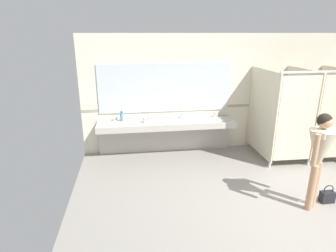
# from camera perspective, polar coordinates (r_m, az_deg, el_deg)

# --- Properties ---
(ground_plane) EXTENTS (7.71, 6.44, 0.10)m
(ground_plane) POSITION_cam_1_polar(r_m,az_deg,el_deg) (5.22, 26.71, -16.09)
(ground_plane) COLOR gray
(wall_back) EXTENTS (7.71, 0.12, 2.73)m
(wall_back) POSITION_cam_1_polar(r_m,az_deg,el_deg) (7.13, 15.05, 6.62)
(wall_back) COLOR beige
(wall_back) RESTS_ON ground_plane
(wall_back_tile_band) EXTENTS (7.71, 0.01, 0.06)m
(wall_back_tile_band) POSITION_cam_1_polar(r_m,az_deg,el_deg) (7.14, 15.04, 4.04)
(wall_back_tile_band) COLOR #9E937F
(wall_back_tile_band) RESTS_ON wall_back
(vanity_counter) EXTENTS (3.13, 0.58, 0.94)m
(vanity_counter) POSITION_cam_1_polar(r_m,az_deg,el_deg) (6.55, -0.33, -0.58)
(vanity_counter) COLOR #B2ADA3
(vanity_counter) RESTS_ON ground_plane
(mirror_panel) EXTENTS (3.03, 0.02, 1.11)m
(mirror_panel) POSITION_cam_1_polar(r_m,az_deg,el_deg) (6.52, -0.60, 7.68)
(mirror_panel) COLOR silver
(mirror_panel) RESTS_ON wall_back
(bathroom_stalls) EXTENTS (1.85, 1.33, 2.04)m
(bathroom_stalls) POSITION_cam_1_polar(r_m,az_deg,el_deg) (6.89, 25.74, 2.45)
(bathroom_stalls) COLOR beige
(bathroom_stalls) RESTS_ON ground_plane
(person_standing) EXTENTS (0.56, 0.56, 1.60)m
(person_standing) POSITION_cam_1_polar(r_m,az_deg,el_deg) (4.95, 28.31, -4.42)
(person_standing) COLOR tan
(person_standing) RESTS_ON ground_plane
(handbag) EXTENTS (0.23, 0.12, 0.32)m
(handbag) POSITION_cam_1_polar(r_m,az_deg,el_deg) (5.59, 29.47, -12.26)
(handbag) COLOR black
(handbag) RESTS_ON ground_plane
(soap_dispenser) EXTENTS (0.07, 0.07, 0.23)m
(soap_dispenser) POSITION_cam_1_polar(r_m,az_deg,el_deg) (6.49, -9.33, 1.87)
(soap_dispenser) COLOR teal
(soap_dispenser) RESTS_ON vanity_counter
(paper_cup) EXTENTS (0.07, 0.07, 0.11)m
(paper_cup) POSITION_cam_1_polar(r_m,az_deg,el_deg) (6.30, -4.70, 1.12)
(paper_cup) COLOR beige
(paper_cup) RESTS_ON vanity_counter
(floor_drain_cover) EXTENTS (0.14, 0.14, 0.01)m
(floor_drain_cover) POSITION_cam_1_polar(r_m,az_deg,el_deg) (5.45, 25.41, -13.71)
(floor_drain_cover) COLOR #B7BABF
(floor_drain_cover) RESTS_ON ground_plane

